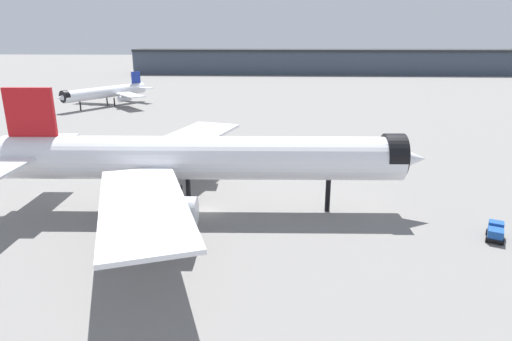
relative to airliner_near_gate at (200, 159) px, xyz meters
The scene contains 5 objects.
ground 7.30m from the airliner_near_gate, 33.43° to the right, with size 900.00×900.00×0.00m, color slate.
airliner_near_gate is the anchor object (origin of this frame).
airliner_far_taxiway 97.84m from the airliner_near_gate, 117.60° to the left, with size 28.44×31.73×10.40m.
terminal_building 217.27m from the airliner_near_gate, 75.38° to the left, with size 251.44×22.32×26.86m.
baggage_tug_wing 36.91m from the airliner_near_gate, 11.52° to the right, with size 2.96×3.58×1.85m.
Camera 1 is at (9.05, -54.19, 22.96)m, focal length 30.60 mm.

